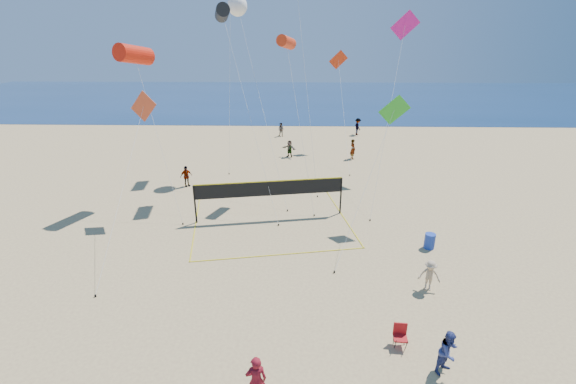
{
  "coord_description": "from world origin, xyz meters",
  "views": [
    {
      "loc": [
        0.95,
        -9.92,
        10.1
      ],
      "look_at": [
        0.62,
        2.0,
        5.31
      ],
      "focal_mm": 24.0,
      "sensor_mm": 36.0,
      "label": 1
    }
  ],
  "objects_px": {
    "woman": "(256,380)",
    "camp_chair": "(400,334)",
    "trash_barrel": "(430,241)",
    "volleyball_net": "(270,193)"
  },
  "relations": [
    {
      "from": "woman",
      "to": "camp_chair",
      "type": "xyz_separation_m",
      "value": [
        4.78,
        2.43,
        -0.37
      ]
    },
    {
      "from": "trash_barrel",
      "to": "camp_chair",
      "type": "bearing_deg",
      "value": -114.8
    },
    {
      "from": "camp_chair",
      "to": "trash_barrel",
      "type": "bearing_deg",
      "value": 69.6
    },
    {
      "from": "volleyball_net",
      "to": "woman",
      "type": "bearing_deg",
      "value": -97.99
    },
    {
      "from": "woman",
      "to": "trash_barrel",
      "type": "height_order",
      "value": "woman"
    },
    {
      "from": "woman",
      "to": "volleyball_net",
      "type": "height_order",
      "value": "volleyball_net"
    },
    {
      "from": "trash_barrel",
      "to": "woman",
      "type": "bearing_deg",
      "value": -130.55
    },
    {
      "from": "camp_chair",
      "to": "volleyball_net",
      "type": "relative_size",
      "value": 0.09
    },
    {
      "from": "trash_barrel",
      "to": "volleyball_net",
      "type": "distance_m",
      "value": 9.19
    },
    {
      "from": "woman",
      "to": "camp_chair",
      "type": "bearing_deg",
      "value": -164.7
    }
  ]
}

